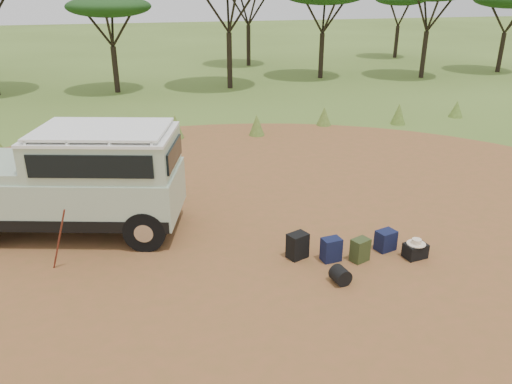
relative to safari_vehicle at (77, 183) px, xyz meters
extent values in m
plane|color=#4F6925|center=(2.93, -1.83, -1.19)|extent=(140.00, 140.00, 0.00)
cylinder|color=brown|center=(2.93, -1.83, -1.18)|extent=(23.00, 23.00, 0.01)
cone|color=#4F6925|center=(-0.07, 7.37, -0.84)|extent=(0.60, 0.60, 0.70)
cone|color=#4F6925|center=(2.93, 6.97, -0.74)|extent=(0.60, 0.60, 0.90)
cone|color=#4F6925|center=(5.93, 6.57, -0.79)|extent=(0.60, 0.60, 0.80)
cone|color=#4F6925|center=(8.93, 7.27, -0.81)|extent=(0.60, 0.60, 0.75)
cone|color=#4F6925|center=(11.93, 6.67, -0.76)|extent=(0.60, 0.60, 0.85)
cone|color=#4F6925|center=(14.93, 7.07, -0.84)|extent=(0.60, 0.60, 0.70)
cylinder|color=black|center=(0.93, 16.37, -0.02)|extent=(0.28, 0.28, 2.34)
ellipsoid|color=#153714|center=(0.93, 16.37, 3.08)|extent=(4.20, 4.20, 1.05)
cylinder|color=black|center=(6.93, 15.97, 0.28)|extent=(0.28, 0.28, 2.93)
cylinder|color=black|center=(12.93, 17.67, 0.12)|extent=(0.28, 0.28, 2.61)
cylinder|color=black|center=(18.93, 16.17, 0.16)|extent=(0.28, 0.28, 2.70)
cylinder|color=black|center=(24.93, 16.77, 0.03)|extent=(0.28, 0.28, 2.43)
cylinder|color=black|center=(9.93, 23.67, 0.16)|extent=(0.28, 0.28, 2.70)
cylinder|color=black|center=(21.93, 24.67, -0.02)|extent=(0.28, 0.28, 2.34)
cube|color=#A8BFA3|center=(-0.16, 0.05, -0.22)|extent=(5.22, 3.27, 1.03)
cube|color=black|center=(-0.16, 0.05, -0.60)|extent=(5.14, 3.28, 0.26)
cube|color=#A8BFA3|center=(0.67, -0.20, 0.70)|extent=(3.43, 2.68, 0.81)
cube|color=white|center=(0.67, -0.20, 1.13)|extent=(3.44, 2.72, 0.06)
cube|color=white|center=(0.67, -0.20, 1.24)|extent=(3.17, 2.54, 0.05)
cube|color=black|center=(-0.75, 0.22, 0.74)|extent=(0.63, 1.62, 0.57)
cube|color=black|center=(0.40, -1.13, 0.74)|extent=(2.47, 0.75, 0.49)
cube|color=black|center=(0.95, 0.74, 0.74)|extent=(2.47, 0.75, 0.49)
cube|color=black|center=(2.14, -0.62, 0.70)|extent=(0.50, 1.55, 0.45)
cylinder|color=black|center=(-0.41, 1.10, 0.62)|extent=(0.11, 0.11, 0.89)
cylinder|color=black|center=(-1.68, 1.39, -0.73)|extent=(0.95, 0.54, 0.91)
cylinder|color=black|center=(1.36, -1.30, -0.73)|extent=(0.95, 0.54, 0.91)
cylinder|color=black|center=(1.84, 0.37, -0.73)|extent=(0.95, 0.54, 0.91)
cylinder|color=maroon|center=(-0.30, -1.73, -0.50)|extent=(0.46, 0.31, 1.37)
cube|color=black|center=(4.38, -2.48, -0.91)|extent=(0.48, 0.42, 0.55)
cube|color=#13153E|center=(5.01, -2.76, -0.93)|extent=(0.41, 0.32, 0.50)
cube|color=#3A4620|center=(5.58, -2.93, -0.94)|extent=(0.43, 0.37, 0.50)
cube|color=#13153E|center=(6.31, -2.65, -0.96)|extent=(0.47, 0.40, 0.45)
cube|color=black|center=(6.76, -3.11, -1.03)|extent=(0.49, 0.38, 0.32)
cylinder|color=black|center=(4.85, -3.60, -1.02)|extent=(0.38, 0.38, 0.33)
cylinder|color=beige|center=(6.76, -3.11, -0.86)|extent=(0.39, 0.39, 0.02)
cylinder|color=beige|center=(6.76, -3.11, -0.80)|extent=(0.19, 0.19, 0.10)
camera|label=1|loc=(1.19, -11.06, 4.11)|focal=35.00mm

